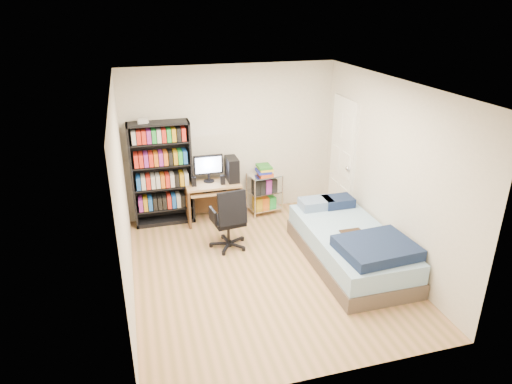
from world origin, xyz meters
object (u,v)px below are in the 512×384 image
object	(u,v)px
media_shelf	(162,173)
computer_desk	(218,185)
bed	(351,246)
office_chair	(229,229)

from	to	relation	value
media_shelf	computer_desk	xyz separation A→B (m)	(0.88, -0.09, -0.27)
computer_desk	bed	world-z (taller)	computer_desk
bed	computer_desk	bearing A→B (deg)	128.32
computer_desk	bed	size ratio (longest dim) A/B	0.52
office_chair	bed	xyz separation A→B (m)	(1.53, -0.87, -0.03)
media_shelf	bed	xyz separation A→B (m)	(2.37, -1.98, -0.60)
office_chair	bed	size ratio (longest dim) A/B	0.44
media_shelf	bed	size ratio (longest dim) A/B	0.82
office_chair	media_shelf	bearing A→B (deg)	119.63
computer_desk	bed	xyz separation A→B (m)	(1.49, -1.89, -0.33)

